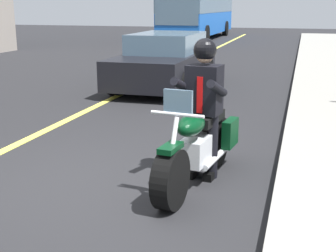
# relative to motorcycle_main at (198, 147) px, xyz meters

# --- Properties ---
(ground_plane) EXTENTS (80.00, 80.00, 0.00)m
(ground_plane) POSITION_rel_motorcycle_main_xyz_m (0.50, -1.06, -0.45)
(ground_plane) COLOR black
(motorcycle_main) EXTENTS (2.22, 0.77, 1.26)m
(motorcycle_main) POSITION_rel_motorcycle_main_xyz_m (0.00, 0.00, 0.00)
(motorcycle_main) COLOR black
(motorcycle_main) RESTS_ON ground_plane
(rider_main) EXTENTS (0.67, 0.60, 1.74)m
(rider_main) POSITION_rel_motorcycle_main_xyz_m (-0.19, 0.02, 0.58)
(rider_main) COLOR black
(rider_main) RESTS_ON ground_plane
(bus_near) EXTENTS (11.05, 2.70, 3.30)m
(bus_near) POSITION_rel_motorcycle_main_xyz_m (-24.44, -5.43, 1.42)
(bus_near) COLOR blue
(bus_near) RESTS_ON ground_plane
(car_dark) EXTENTS (4.60, 1.92, 1.40)m
(car_dark) POSITION_rel_motorcycle_main_xyz_m (-6.48, -2.33, 0.24)
(car_dark) COLOR black
(car_dark) RESTS_ON ground_plane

